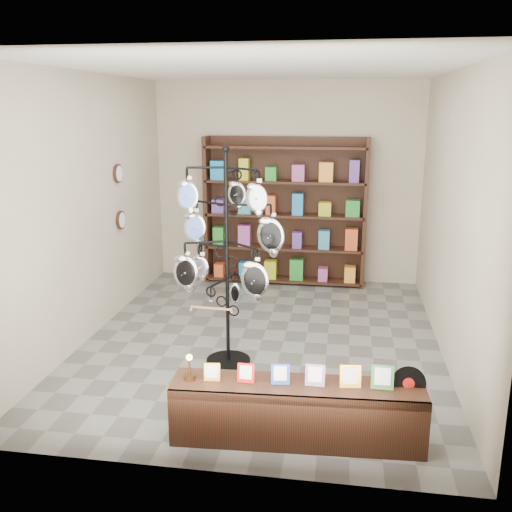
{
  "coord_description": "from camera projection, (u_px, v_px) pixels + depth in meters",
  "views": [
    {
      "loc": [
        0.89,
        -6.09,
        2.62
      ],
      "look_at": [
        0.09,
        -1.0,
        1.27
      ],
      "focal_mm": 40.0,
      "sensor_mm": 36.0,
      "label": 1
    }
  ],
  "objects": [
    {
      "name": "display_tree",
      "position": [
        227.0,
        242.0,
        5.71
      ],
      "size": [
        1.16,
        1.08,
        2.26
      ],
      "rotation": [
        0.0,
        0.0,
        -0.16
      ],
      "color": "black",
      "rests_on": "ground"
    },
    {
      "name": "front_shelf",
      "position": [
        297.0,
        412.0,
        4.57
      ],
      "size": [
        2.03,
        0.52,
        0.71
      ],
      "rotation": [
        0.0,
        0.0,
        0.05
      ],
      "color": "black",
      "rests_on": "ground"
    },
    {
      "name": "wall_clocks",
      "position": [
        120.0,
        197.0,
        7.29
      ],
      "size": [
        0.03,
        0.24,
        0.84
      ],
      "color": "black",
      "rests_on": "ground"
    },
    {
      "name": "ground",
      "position": [
        262.0,
        340.0,
        6.61
      ],
      "size": [
        5.0,
        5.0,
        0.0
      ],
      "primitive_type": "plane",
      "color": "slate",
      "rests_on": "ground"
    },
    {
      "name": "back_shelving",
      "position": [
        285.0,
        216.0,
        8.54
      ],
      "size": [
        2.42,
        0.36,
        2.2
      ],
      "color": "black",
      "rests_on": "ground"
    },
    {
      "name": "room_envelope",
      "position": [
        263.0,
        180.0,
        6.14
      ],
      "size": [
        5.0,
        5.0,
        5.0
      ],
      "color": "#C3B49D",
      "rests_on": "ground"
    }
  ]
}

